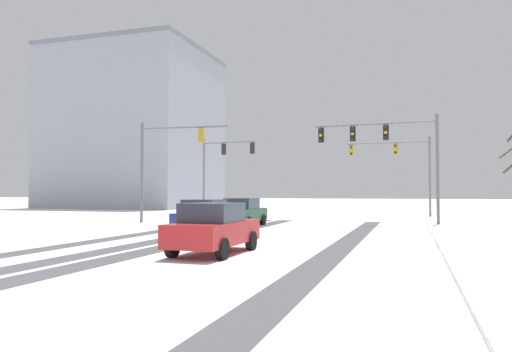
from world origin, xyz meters
TOP-DOWN VIEW (x-y plane):
  - wheel_track_left_lane at (-2.10, 13.41)m, footprint 1.03×29.50m
  - wheel_track_right_lane at (-0.74, 13.41)m, footprint 1.09×29.50m
  - wheel_track_center at (-4.44, 13.41)m, footprint 1.04×29.50m
  - wheel_track_oncoming at (5.22, 13.41)m, footprint 0.96×29.50m
  - sidewalk_kerb_right at (10.50, 12.07)m, footprint 4.00×29.50m
  - traffic_signal_near_left at (-7.48, 22.93)m, footprint 5.96×0.59m
  - traffic_signal_near_right at (6.18, 24.99)m, footprint 7.30×0.66m
  - traffic_signal_far_left at (-7.50, 32.72)m, footprint 4.77×0.58m
  - traffic_signal_far_right at (6.76, 36.87)m, footprint 6.73×0.49m
  - car_dark_green_lead at (-1.70, 21.52)m, footprint 1.93×4.15m
  - car_blue_second at (-1.69, 16.15)m, footprint 1.84×4.10m
  - car_red_third at (1.61, 9.26)m, footprint 1.89×4.13m
  - office_building_far_left_block at (-27.08, 51.22)m, footprint 19.04×17.46m

SIDE VIEW (x-z plane):
  - wheel_track_left_lane at x=-2.10m, z-range 0.00..0.01m
  - wheel_track_right_lane at x=-0.74m, z-range 0.00..0.01m
  - wheel_track_center at x=-4.44m, z-range 0.00..0.01m
  - wheel_track_oncoming at x=5.22m, z-range 0.00..0.01m
  - sidewalk_kerb_right at x=10.50m, z-range 0.00..0.12m
  - car_dark_green_lead at x=-1.70m, z-range 0.01..1.63m
  - car_blue_second at x=-1.69m, z-range 0.01..1.63m
  - car_red_third at x=1.61m, z-range 0.01..1.63m
  - traffic_signal_near_left at x=-7.48m, z-range 1.17..7.67m
  - traffic_signal_far_left at x=-7.50m, z-range 1.34..7.84m
  - traffic_signal_far_right at x=6.76m, z-range 1.42..7.92m
  - traffic_signal_near_right at x=6.18m, z-range 1.58..8.08m
  - office_building_far_left_block at x=-27.08m, z-range 0.01..20.44m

